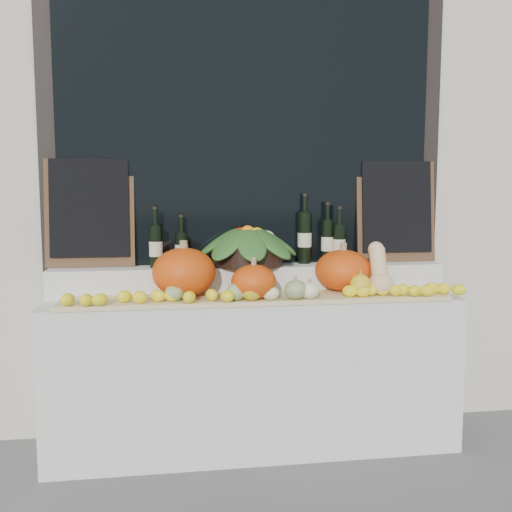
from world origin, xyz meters
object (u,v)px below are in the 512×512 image
at_px(butternut_squash, 379,272).
at_px(produce_bowl, 248,245).
at_px(pumpkin_left, 184,272).
at_px(pumpkin_right, 343,270).
at_px(wine_bottle_tall, 305,237).

relative_size(butternut_squash, produce_bowl, 0.46).
relative_size(pumpkin_left, butternut_squash, 1.20).
height_order(pumpkin_right, produce_bowl, produce_bowl).
relative_size(pumpkin_right, produce_bowl, 0.51).
xyz_separation_m(pumpkin_right, wine_bottle_tall, (-0.18, 0.22, 0.17)).
relative_size(pumpkin_left, wine_bottle_tall, 0.82).
xyz_separation_m(pumpkin_right, butternut_squash, (0.17, -0.13, 0.01)).
bearing_deg(pumpkin_right, pumpkin_left, -176.60).
bearing_deg(wine_bottle_tall, produce_bowl, -170.60).
height_order(pumpkin_right, butternut_squash, butternut_squash).
bearing_deg(pumpkin_left, pumpkin_right, 3.40).
distance_m(pumpkin_left, wine_bottle_tall, 0.80).
bearing_deg(butternut_squash, produce_bowl, 157.66).
xyz_separation_m(pumpkin_right, produce_bowl, (-0.53, 0.16, 0.14)).
height_order(butternut_squash, wine_bottle_tall, wine_bottle_tall).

